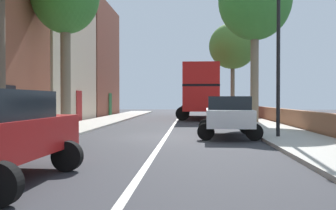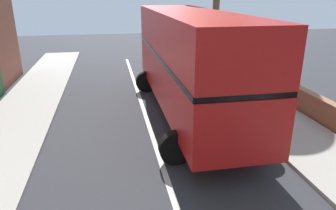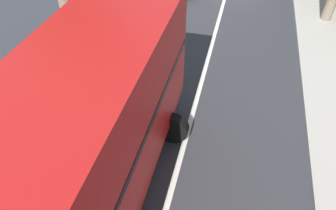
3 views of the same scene
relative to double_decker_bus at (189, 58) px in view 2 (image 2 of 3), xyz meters
name	(u,v)px [view 2 (image 2 of 3)]	position (x,y,z in m)	size (l,w,h in m)	color
double_decker_bus	(189,58)	(0.00, 0.00, 0.00)	(3.57, 10.47, 4.06)	red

